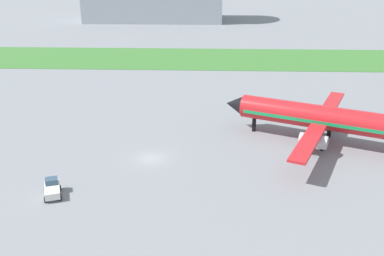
% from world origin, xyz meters
% --- Properties ---
extents(ground_plane, '(600.00, 600.00, 0.00)m').
position_xyz_m(ground_plane, '(0.00, 0.00, 0.00)').
color(ground_plane, gray).
extents(grass_taxiway_strip, '(360.00, 28.00, 0.08)m').
position_xyz_m(grass_taxiway_strip, '(0.00, 66.75, 0.04)').
color(grass_taxiway_strip, '#3D7533').
rests_on(grass_taxiway_strip, ground_plane).
extents(airplane_midfield_jet, '(30.94, 31.10, 11.66)m').
position_xyz_m(airplane_midfield_jet, '(26.19, 7.07, 4.20)').
color(airplane_midfield_jet, red).
rests_on(airplane_midfield_jet, ground_plane).
extents(pushback_tug_near_gate, '(3.01, 3.99, 1.95)m').
position_xyz_m(pushback_tug_near_gate, '(-11.01, -11.12, 0.91)').
color(pushback_tug_near_gate, white).
rests_on(pushback_tug_near_gate, ground_plane).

